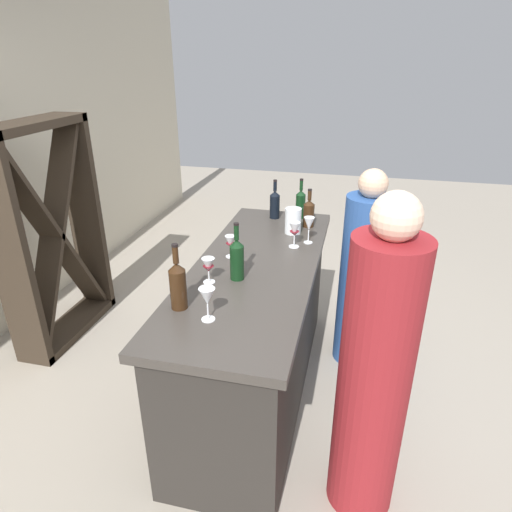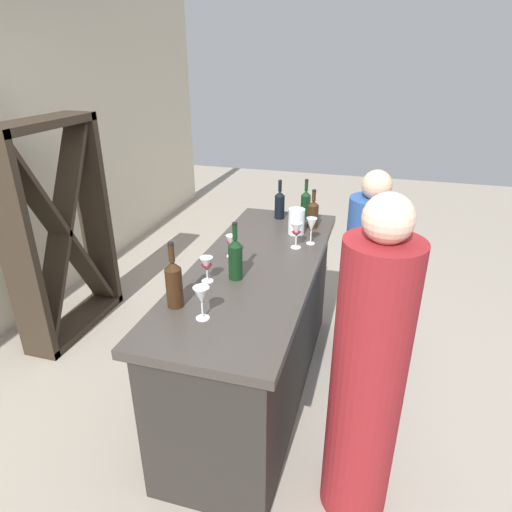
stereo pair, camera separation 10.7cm
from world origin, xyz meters
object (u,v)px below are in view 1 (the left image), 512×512
(wine_glass_far_left, at_px, (230,243))
(person_center_guest, at_px, (363,278))
(wine_glass_near_left, at_px, (309,225))
(wine_glass_far_center, at_px, (208,266))
(wine_bottle_second_left_dark_green, at_px, (237,258))
(wine_bottle_leftmost_amber_brown, at_px, (178,284))
(wine_glass_near_right, at_px, (207,297))
(person_left_guest, at_px, (374,378))
(wine_bottle_center_amber_brown, at_px, (309,213))
(wine_rack, at_px, (52,236))
(water_pitcher, at_px, (293,221))
(wine_bottle_second_right_near_black, at_px, (275,204))
(wine_bottle_rightmost_dark_green, at_px, (301,203))
(wine_glass_near_center, at_px, (295,230))

(wine_glass_far_left, xyz_separation_m, person_center_guest, (0.46, -0.81, -0.38))
(wine_glass_near_left, xyz_separation_m, wine_glass_far_center, (-0.68, 0.46, -0.03))
(wine_bottle_second_left_dark_green, bearing_deg, wine_bottle_leftmost_amber_brown, 151.97)
(person_center_guest, bearing_deg, wine_glass_near_right, 75.44)
(person_center_guest, bearing_deg, person_left_guest, 110.16)
(wine_glass_far_left, relative_size, person_left_guest, 0.09)
(wine_bottle_leftmost_amber_brown, relative_size, wine_bottle_center_amber_brown, 1.23)
(wine_glass_near_right, bearing_deg, wine_rack, 58.22)
(wine_glass_far_left, relative_size, wine_glass_far_center, 0.96)
(wine_glass_far_left, height_order, person_center_guest, person_center_guest)
(wine_bottle_leftmost_amber_brown, relative_size, person_center_guest, 0.24)
(wine_bottle_leftmost_amber_brown, relative_size, water_pitcher, 1.91)
(wine_bottle_second_left_dark_green, bearing_deg, wine_bottle_second_right_near_black, -0.36)
(wine_rack, relative_size, wine_glass_near_left, 9.44)
(wine_bottle_second_right_near_black, relative_size, wine_bottle_rightmost_dark_green, 0.98)
(wine_glass_near_center, bearing_deg, wine_glass_far_center, 147.57)
(wine_bottle_second_left_dark_green, relative_size, wine_glass_far_center, 2.28)
(wine_rack, height_order, wine_bottle_leftmost_amber_brown, wine_rack)
(wine_bottle_second_left_dark_green, bearing_deg, wine_glass_near_left, -27.83)
(wine_rack, xyz_separation_m, wine_bottle_rightmost_dark_green, (0.54, -1.79, 0.22))
(wine_rack, height_order, person_left_guest, wine_rack)
(wine_rack, bearing_deg, wine_glass_far_left, -100.37)
(wine_rack, xyz_separation_m, wine_glass_near_right, (-0.97, -1.57, 0.23))
(water_pitcher, bearing_deg, wine_glass_far_center, 158.47)
(wine_rack, distance_m, person_center_guest, 2.30)
(wine_glass_far_left, height_order, water_pitcher, water_pitcher)
(wine_bottle_second_right_near_black, bearing_deg, wine_glass_far_center, 172.56)
(wine_glass_far_left, xyz_separation_m, person_left_guest, (-0.72, -0.88, -0.28))
(wine_bottle_leftmost_amber_brown, xyz_separation_m, wine_glass_near_left, (0.97, -0.51, -0.00))
(wine_glass_near_center, bearing_deg, wine_bottle_second_left_dark_green, 155.16)
(wine_glass_near_center, bearing_deg, wine_glass_far_left, 124.28)
(wine_bottle_leftmost_amber_brown, xyz_separation_m, person_left_guest, (-0.08, -0.95, -0.31))
(wine_glass_near_center, relative_size, wine_glass_near_right, 1.01)
(wine_glass_near_right, bearing_deg, person_center_guest, -31.62)
(person_center_guest, bearing_deg, wine_bottle_center_amber_brown, -6.05)
(wine_rack, distance_m, wine_bottle_rightmost_dark_green, 1.88)
(wine_glass_far_left, bearing_deg, wine_rack, 79.63)
(person_center_guest, bearing_deg, wine_glass_far_left, 46.42)
(wine_rack, relative_size, wine_bottle_second_right_near_black, 5.68)
(wine_glass_near_left, distance_m, wine_glass_far_center, 0.82)
(wine_bottle_leftmost_amber_brown, bearing_deg, wine_glass_near_center, -26.19)
(wine_rack, height_order, wine_bottle_center_amber_brown, wine_rack)
(wine_bottle_second_left_dark_green, relative_size, person_center_guest, 0.23)
(wine_glass_far_center, bearing_deg, wine_glass_far_left, -3.23)
(wine_bottle_rightmost_dark_green, xyz_separation_m, water_pitcher, (-0.33, 0.00, -0.03))
(wine_rack, xyz_separation_m, wine_glass_far_center, (-0.62, -1.45, 0.20))
(person_left_guest, bearing_deg, wine_bottle_center_amber_brown, -65.85)
(wine_bottle_second_left_dark_green, distance_m, wine_glass_near_center, 0.56)
(person_center_guest, bearing_deg, wine_bottle_second_right_near_black, -6.54)
(wine_bottle_second_left_dark_green, bearing_deg, wine_rack, 71.29)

